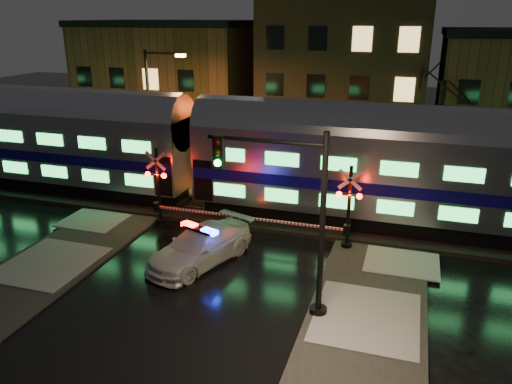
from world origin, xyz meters
TOP-DOWN VIEW (x-y plane):
  - ground at (0.00, 0.00)m, footprint 120.00×120.00m
  - ballast at (0.00, 5.00)m, footprint 90.00×4.20m
  - sidewalk_right at (6.50, -6.00)m, footprint 4.00×20.00m
  - building_left at (-13.00, 22.00)m, footprint 14.00×10.00m
  - building_mid at (2.00, 22.50)m, footprint 12.00×11.00m
  - train at (-3.39, 5.00)m, footprint 51.00×3.12m
  - police_car at (-0.62, -0.80)m, footprint 3.72×5.55m
  - crossing_signal_right at (4.70, 2.30)m, footprint 5.44×0.64m
  - crossing_signal_left at (-3.82, 2.30)m, footprint 5.52×0.64m
  - traffic_light at (3.85, -3.27)m, footprint 4.22×0.73m
  - streetlight at (-7.88, 9.00)m, footprint 2.67×0.28m

SIDE VIEW (x-z plane):
  - ground at x=0.00m, z-range 0.00..0.00m
  - sidewalk_right at x=6.50m, z-range 0.00..0.12m
  - ballast at x=0.00m, z-range 0.00..0.24m
  - police_car at x=-0.62m, z-range -0.08..1.58m
  - crossing_signal_right at x=4.70m, z-range -0.34..3.52m
  - crossing_signal_left at x=-3.82m, z-range -0.34..3.56m
  - train at x=-3.39m, z-range 0.42..6.35m
  - traffic_light at x=3.85m, z-range 0.21..6.73m
  - building_left at x=-13.00m, z-range 0.00..9.00m
  - streetlight at x=-7.88m, z-range 0.61..8.59m
  - building_mid at x=2.00m, z-range 0.00..11.50m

